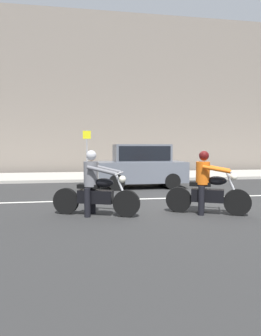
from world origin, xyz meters
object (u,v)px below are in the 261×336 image
parked_hatchback_slate_gray (141,165)px  street_sign_post (87,148)px  motorcycle_with_rider_gray (95,189)px  motorcycle_with_rider_orange_stripe (207,188)px

parked_hatchback_slate_gray → street_sign_post: 5.04m
parked_hatchback_slate_gray → motorcycle_with_rider_gray: bearing=-113.6°
motorcycle_with_rider_gray → parked_hatchback_slate_gray: bearing=66.4°
motorcycle_with_rider_orange_stripe → parked_hatchback_slate_gray: bearing=97.5°
motorcycle_with_rider_orange_stripe → parked_hatchback_slate_gray: parked_hatchback_slate_gray is taller
motorcycle_with_rider_orange_stripe → motorcycle_with_rider_gray: motorcycle_with_rider_gray is taller
motorcycle_with_rider_orange_stripe → motorcycle_with_rider_gray: bearing=174.5°
motorcycle_with_rider_orange_stripe → street_sign_post: street_sign_post is taller
motorcycle_with_rider_gray → parked_hatchback_slate_gray: size_ratio=0.58×
motorcycle_with_rider_gray → street_sign_post: size_ratio=0.85×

